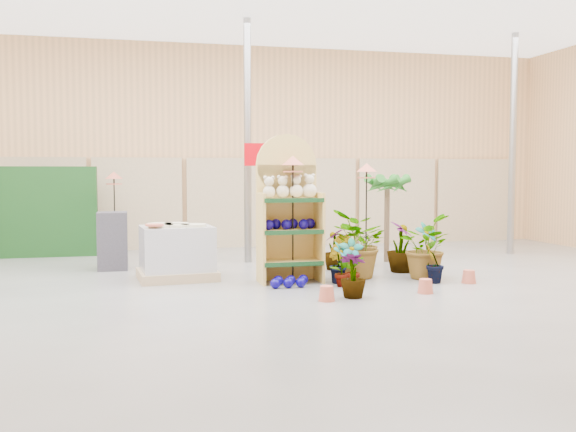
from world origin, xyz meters
name	(u,v)px	position (x,y,z in m)	size (l,w,h in m)	color
room	(277,136)	(0.00, 0.91, 2.21)	(15.20, 12.10, 4.70)	slate
display_shelf	(288,214)	(0.26, 1.36, 1.04)	(0.96, 0.61, 2.28)	tan
teddy_bears	(291,188)	(0.29, 1.25, 1.44)	(0.84, 0.22, 0.36)	beige
gazing_balls_shelf	(290,224)	(0.26, 1.23, 0.90)	(0.84, 0.29, 0.16)	#09036D
gazing_balls_floor	(289,282)	(0.17, 0.83, 0.07)	(0.63, 0.39, 0.15)	#09036D
pallet_stack	(177,253)	(-1.41, 1.87, 0.42)	(1.28, 1.10, 0.88)	tan
charcoal_planters	(113,241)	(-2.44, 3.14, 0.50)	(0.50, 0.50, 1.00)	#2A2931
trellis_stock	(45,212)	(-3.80, 5.20, 0.90)	(2.00, 0.30, 1.80)	#123C15
offer_sign	(258,179)	(0.10, 2.98, 1.57)	(0.50, 0.08, 2.20)	gray
bird_table_front	(293,165)	(0.31, 1.21, 1.80)	(0.34, 0.34, 1.94)	black
bird_table_right	(367,171)	(1.73, 1.83, 1.70)	(0.34, 0.34, 1.84)	black
bird_table_back	(114,178)	(-2.44, 4.56, 1.57)	(0.34, 0.34, 1.70)	black
palm	(387,183)	(2.55, 2.97, 1.49)	(0.70, 0.70, 1.75)	brown
potted_plant_0	(342,264)	(0.91, 0.64, 0.33)	(0.35, 0.24, 0.67)	#1E661C
potted_plant_1	(337,263)	(0.95, 0.98, 0.30)	(0.33, 0.26, 0.60)	#1E661C
potted_plant_2	(360,244)	(1.43, 1.30, 0.55)	(0.98, 0.85, 1.09)	#1E661C
potted_plant_3	(401,247)	(2.32, 1.74, 0.43)	(0.48, 0.48, 0.86)	#1E661C
potted_plant_4	(426,246)	(2.88, 1.95, 0.41)	(0.43, 0.29, 0.82)	#1E661C
potted_plant_5	(344,256)	(1.22, 1.46, 0.34)	(0.38, 0.30, 0.69)	#1E661C
potted_plant_6	(361,242)	(1.89, 2.55, 0.43)	(0.77, 0.67, 0.86)	#1E661C
potted_plant_7	(353,275)	(0.81, -0.18, 0.31)	(0.34, 0.34, 0.62)	#1E661C
potted_plant_8	(352,262)	(1.06, 0.65, 0.36)	(0.38, 0.26, 0.72)	#1E661C
potted_plant_9	(434,263)	(2.37, 0.61, 0.30)	(0.33, 0.27, 0.61)	#1E661C
potted_plant_10	(423,247)	(2.41, 1.08, 0.51)	(0.91, 0.79, 1.01)	#1E661C
potted_plant_11	(335,249)	(1.31, 2.25, 0.36)	(0.40, 0.40, 0.71)	#1E661C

